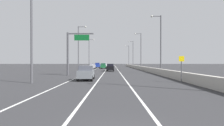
{
  "coord_description": "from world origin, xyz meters",
  "views": [
    {
      "loc": [
        -0.25,
        -4.45,
        2.32
      ],
      "look_at": [
        -0.42,
        36.45,
        2.11
      ],
      "focal_mm": 28.08,
      "sensor_mm": 36.0,
      "label": 1
    }
  ],
  "objects_px": {
    "car_gray_0": "(87,73)",
    "car_green_4": "(104,66)",
    "lamp_post_right_second": "(160,41)",
    "lamp_post_left_mid": "(80,46)",
    "lamp_post_right_fourth": "(133,52)",
    "car_white_5": "(105,65)",
    "lamp_post_right_fifth": "(129,55)",
    "lamp_post_left_near": "(35,24)",
    "speed_advisory_sign": "(182,67)",
    "car_silver_2": "(93,66)",
    "car_black_1": "(111,67)",
    "lamp_post_left_far": "(90,52)",
    "car_blue_3": "(98,65)",
    "overhead_sign_gantry": "(73,48)",
    "lamp_post_right_third": "(141,49)"
  },
  "relations": [
    {
      "from": "car_gray_0",
      "to": "car_green_4",
      "type": "relative_size",
      "value": 0.9
    },
    {
      "from": "lamp_post_right_second",
      "to": "lamp_post_left_mid",
      "type": "height_order",
      "value": "same"
    },
    {
      "from": "lamp_post_right_fourth",
      "to": "car_white_5",
      "type": "relative_size",
      "value": 2.49
    },
    {
      "from": "car_gray_0",
      "to": "car_green_4",
      "type": "distance_m",
      "value": 39.95
    },
    {
      "from": "lamp_post_right_fifth",
      "to": "lamp_post_left_near",
      "type": "bearing_deg",
      "value": -102.73
    },
    {
      "from": "speed_advisory_sign",
      "to": "car_silver_2",
      "type": "xyz_separation_m",
      "value": [
        -14.39,
        39.36,
        -0.76
      ]
    },
    {
      "from": "car_black_1",
      "to": "car_green_4",
      "type": "height_order",
      "value": "car_green_4"
    },
    {
      "from": "lamp_post_right_fifth",
      "to": "lamp_post_right_fourth",
      "type": "bearing_deg",
      "value": -90.48
    },
    {
      "from": "car_black_1",
      "to": "lamp_post_right_fourth",
      "type": "bearing_deg",
      "value": 73.29
    },
    {
      "from": "car_silver_2",
      "to": "car_black_1",
      "type": "bearing_deg",
      "value": -66.34
    },
    {
      "from": "lamp_post_right_fourth",
      "to": "car_green_4",
      "type": "height_order",
      "value": "lamp_post_right_fourth"
    },
    {
      "from": "lamp_post_left_mid",
      "to": "lamp_post_right_second",
      "type": "bearing_deg",
      "value": -30.09
    },
    {
      "from": "lamp_post_right_fourth",
      "to": "lamp_post_left_far",
      "type": "distance_m",
      "value": 19.06
    },
    {
      "from": "lamp_post_right_fifth",
      "to": "car_green_4",
      "type": "bearing_deg",
      "value": -109.22
    },
    {
      "from": "car_gray_0",
      "to": "car_white_5",
      "type": "relative_size",
      "value": 0.91
    },
    {
      "from": "lamp_post_left_near",
      "to": "car_blue_3",
      "type": "relative_size",
      "value": 2.73
    },
    {
      "from": "speed_advisory_sign",
      "to": "car_gray_0",
      "type": "distance_m",
      "value": 11.53
    },
    {
      "from": "speed_advisory_sign",
      "to": "car_white_5",
      "type": "bearing_deg",
      "value": 101.09
    },
    {
      "from": "car_gray_0",
      "to": "car_silver_2",
      "type": "distance_m",
      "value": 36.73
    },
    {
      "from": "overhead_sign_gantry",
      "to": "car_gray_0",
      "type": "bearing_deg",
      "value": -65.55
    },
    {
      "from": "lamp_post_right_fourth",
      "to": "lamp_post_left_near",
      "type": "xyz_separation_m",
      "value": [
        -17.51,
        -57.21,
        0.0
      ]
    },
    {
      "from": "overhead_sign_gantry",
      "to": "car_green_4",
      "type": "bearing_deg",
      "value": 82.92
    },
    {
      "from": "lamp_post_left_near",
      "to": "lamp_post_left_far",
      "type": "bearing_deg",
      "value": 90.4
    },
    {
      "from": "lamp_post_right_second",
      "to": "car_silver_2",
      "type": "height_order",
      "value": "lamp_post_right_second"
    },
    {
      "from": "lamp_post_right_fourth",
      "to": "car_blue_3",
      "type": "height_order",
      "value": "lamp_post_right_fourth"
    },
    {
      "from": "lamp_post_left_mid",
      "to": "car_white_5",
      "type": "distance_m",
      "value": 32.53
    },
    {
      "from": "lamp_post_right_second",
      "to": "car_blue_3",
      "type": "height_order",
      "value": "lamp_post_right_second"
    },
    {
      "from": "lamp_post_left_far",
      "to": "car_green_4",
      "type": "relative_size",
      "value": 2.45
    },
    {
      "from": "lamp_post_right_fifth",
      "to": "car_white_5",
      "type": "relative_size",
      "value": 2.49
    },
    {
      "from": "lamp_post_left_near",
      "to": "lamp_post_left_far",
      "type": "relative_size",
      "value": 1.0
    },
    {
      "from": "lamp_post_left_near",
      "to": "car_green_4",
      "type": "xyz_separation_m",
      "value": [
        5.51,
        43.34,
        -5.55
      ]
    },
    {
      "from": "lamp_post_right_second",
      "to": "lamp_post_right_fifth",
      "type": "xyz_separation_m",
      "value": [
        -0.19,
        63.21,
        0.0
      ]
    },
    {
      "from": "lamp_post_left_far",
      "to": "lamp_post_left_mid",
      "type": "bearing_deg",
      "value": -88.63
    },
    {
      "from": "overhead_sign_gantry",
      "to": "car_gray_0",
      "type": "height_order",
      "value": "overhead_sign_gantry"
    },
    {
      "from": "lamp_post_left_far",
      "to": "speed_advisory_sign",
      "type": "bearing_deg",
      "value": -71.46
    },
    {
      "from": "car_black_1",
      "to": "speed_advisory_sign",
      "type": "bearing_deg",
      "value": -71.97
    },
    {
      "from": "lamp_post_left_far",
      "to": "car_blue_3",
      "type": "distance_m",
      "value": 6.78
    },
    {
      "from": "overhead_sign_gantry",
      "to": "speed_advisory_sign",
      "type": "height_order",
      "value": "overhead_sign_gantry"
    },
    {
      "from": "overhead_sign_gantry",
      "to": "car_white_5",
      "type": "distance_m",
      "value": 45.75
    },
    {
      "from": "overhead_sign_gantry",
      "to": "lamp_post_left_mid",
      "type": "bearing_deg",
      "value": 95.36
    },
    {
      "from": "lamp_post_right_third",
      "to": "speed_advisory_sign",
      "type": "bearing_deg",
      "value": -91.75
    },
    {
      "from": "car_blue_3",
      "to": "lamp_post_right_second",
      "type": "bearing_deg",
      "value": -68.16
    },
    {
      "from": "lamp_post_right_fifth",
      "to": "lamp_post_left_mid",
      "type": "height_order",
      "value": "same"
    },
    {
      "from": "lamp_post_left_near",
      "to": "car_blue_3",
      "type": "distance_m",
      "value": 53.57
    },
    {
      "from": "lamp_post_right_fifth",
      "to": "car_blue_3",
      "type": "distance_m",
      "value": 29.77
    },
    {
      "from": "overhead_sign_gantry",
      "to": "lamp_post_right_fourth",
      "type": "height_order",
      "value": "lamp_post_right_fourth"
    },
    {
      "from": "lamp_post_right_fourth",
      "to": "car_blue_3",
      "type": "distance_m",
      "value": 16.4
    },
    {
      "from": "overhead_sign_gantry",
      "to": "lamp_post_right_fifth",
      "type": "relative_size",
      "value": 0.65
    },
    {
      "from": "lamp_post_left_near",
      "to": "lamp_post_right_fifth",
      "type": "bearing_deg",
      "value": 77.27
    },
    {
      "from": "lamp_post_right_third",
      "to": "car_black_1",
      "type": "xyz_separation_m",
      "value": [
        -9.34,
        -10.15,
        -5.57
      ]
    }
  ]
}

